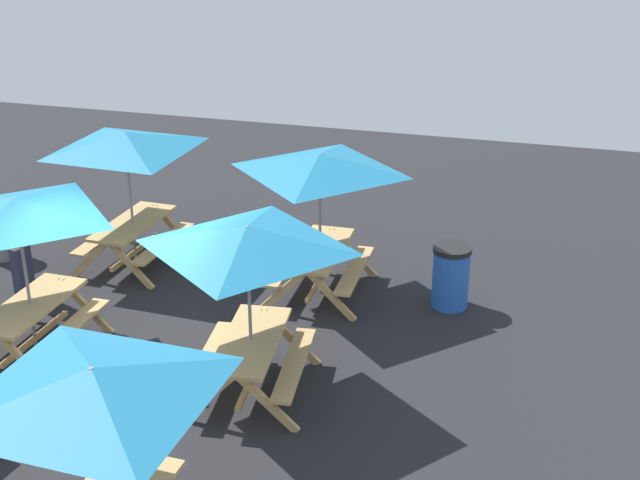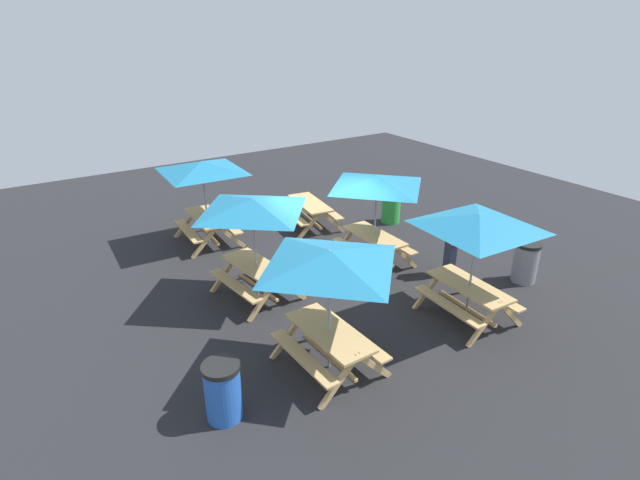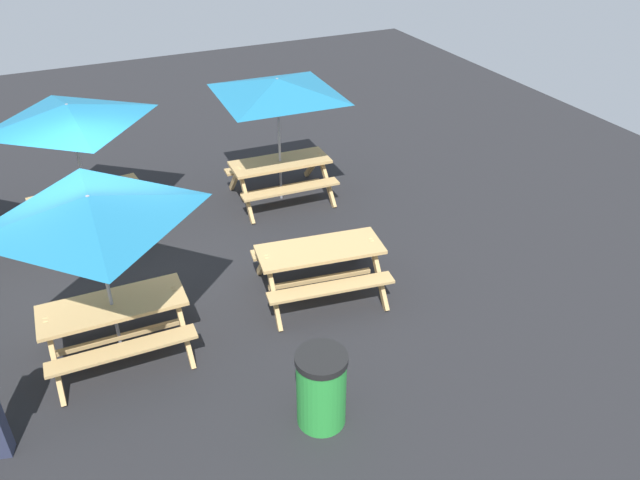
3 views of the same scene
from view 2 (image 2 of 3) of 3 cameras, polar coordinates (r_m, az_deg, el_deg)
ground_plane at (r=12.11m, az=0.39°, el=-4.02°), size 24.00×24.00×0.00m
picnic_table_0 at (r=8.10m, az=1.13°, el=-3.17°), size 2.05×2.05×2.34m
picnic_table_1 at (r=10.04m, az=17.56°, el=1.21°), size 2.83×2.83×2.34m
picnic_table_2 at (r=14.72m, az=-1.15°, el=3.59°), size 1.98×1.75×0.81m
picnic_table_3 at (r=10.49m, az=-7.66°, el=3.13°), size 2.22×2.22×2.34m
picnic_table_4 at (r=13.54m, az=-13.27°, el=7.49°), size 2.83×2.83×2.34m
picnic_table_5 at (r=12.05m, az=6.50°, el=5.96°), size 2.04×2.04×2.34m
trash_bin_gray at (r=12.59m, az=22.44°, el=-2.33°), size 0.59×0.59×0.98m
trash_bin_blue at (r=8.07m, az=-11.04°, el=-16.57°), size 0.59×0.59×0.98m
trash_bin_green at (r=15.23m, az=8.12°, el=3.80°), size 0.59×0.59×0.98m
person_standing at (r=12.19m, az=14.83°, el=-0.06°), size 0.40×0.30×1.67m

